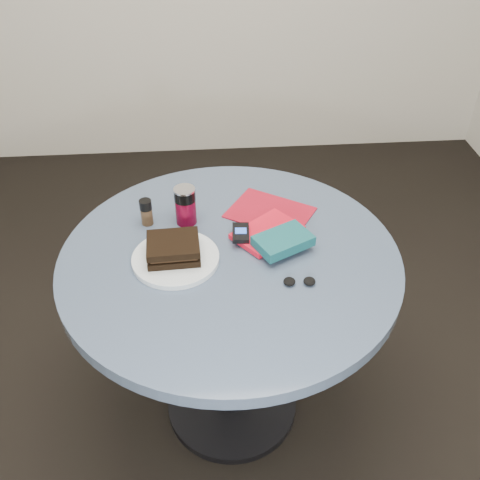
{
  "coord_description": "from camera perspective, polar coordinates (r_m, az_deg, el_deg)",
  "views": [
    {
      "loc": [
        -0.06,
        -1.2,
        1.76
      ],
      "look_at": [
        0.03,
        0.0,
        0.8
      ],
      "focal_mm": 40.0,
      "sensor_mm": 36.0,
      "label": 1
    }
  ],
  "objects": [
    {
      "name": "novel",
      "position": [
        1.56,
        4.62,
        -0.09
      ],
      "size": [
        0.19,
        0.17,
        0.03
      ],
      "primitive_type": "cube",
      "rotation": [
        0.0,
        0.0,
        0.48
      ],
      "color": "#124E55",
      "rests_on": "red_book"
    },
    {
      "name": "plate",
      "position": [
        1.55,
        -6.88,
        -1.97
      ],
      "size": [
        0.31,
        0.31,
        0.02
      ],
      "primitive_type": "cylinder",
      "rotation": [
        0.0,
        0.0,
        -0.25
      ],
      "color": "white",
      "rests_on": "table"
    },
    {
      "name": "magazine",
      "position": [
        1.73,
        3.21,
        2.95
      ],
      "size": [
        0.31,
        0.3,
        0.0
      ],
      "primitive_type": "cube",
      "rotation": [
        0.0,
        0.0,
        -0.57
      ],
      "color": "maroon",
      "rests_on": "table"
    },
    {
      "name": "pepper_grinder",
      "position": [
        1.68,
        -9.96,
        2.97
      ],
      "size": [
        0.04,
        0.04,
        0.09
      ],
      "color": "#49331F",
      "rests_on": "table"
    },
    {
      "name": "sandwich",
      "position": [
        1.53,
        -7.12,
        -0.89
      ],
      "size": [
        0.15,
        0.13,
        0.05
      ],
      "color": "black",
      "rests_on": "plate"
    },
    {
      "name": "table",
      "position": [
        1.67,
        -1.03,
        -5.77
      ],
      "size": [
        1.0,
        1.0,
        0.75
      ],
      "color": "black",
      "rests_on": "ground"
    },
    {
      "name": "ground",
      "position": [
        2.13,
        -0.84,
        -17.17
      ],
      "size": [
        4.0,
        4.0,
        0.0
      ],
      "primitive_type": "plane",
      "color": "black",
      "rests_on": "ground"
    },
    {
      "name": "red_book",
      "position": [
        1.63,
        2.94,
        0.82
      ],
      "size": [
        0.24,
        0.23,
        0.02
      ],
      "primitive_type": "cube",
      "rotation": [
        0.0,
        0.0,
        0.67
      ],
      "color": "red",
      "rests_on": "magazine"
    },
    {
      "name": "headphones",
      "position": [
        1.47,
        6.36,
        -4.41
      ],
      "size": [
        0.09,
        0.04,
        0.02
      ],
      "color": "black",
      "rests_on": "table"
    },
    {
      "name": "mp3_player",
      "position": [
        1.6,
        0.08,
        0.78
      ],
      "size": [
        0.06,
        0.09,
        0.02
      ],
      "color": "black",
      "rests_on": "red_book"
    },
    {
      "name": "soda_can",
      "position": [
        1.66,
        -5.84,
        3.68
      ],
      "size": [
        0.08,
        0.08,
        0.12
      ],
      "color": "maroon",
      "rests_on": "table"
    }
  ]
}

